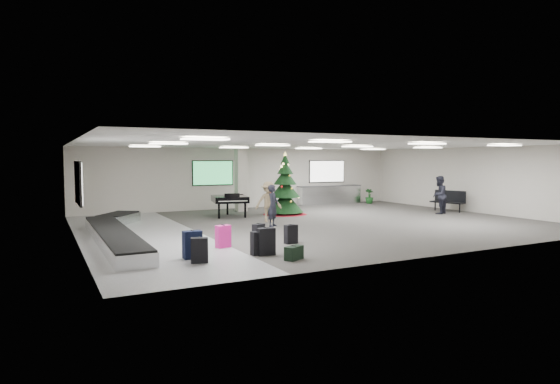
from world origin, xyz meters
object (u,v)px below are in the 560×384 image
christmas_tree (285,193)px  traveler_b (268,202)px  grand_piano (230,199)px  potted_plant_left (292,200)px  bench (449,200)px  potted_plant_right (369,196)px  pink_suitcase (223,236)px  traveler_a (273,206)px  traveler_bench (439,195)px  baggage_carousel (115,232)px  service_counter (330,195)px

christmas_tree → traveler_b: 2.79m
grand_piano → potted_plant_left: grand_piano is taller
grand_piano → bench: (10.48, -3.08, -0.20)m
grand_piano → potted_plant_right: size_ratio=2.49×
pink_suitcase → potted_plant_right: bearing=24.9°
traveler_a → traveler_b: bearing=29.7°
grand_piano → traveler_bench: 9.92m
christmas_tree → traveler_a: size_ratio=1.83×
baggage_carousel → traveler_bench: (14.76, 0.21, 0.70)m
traveler_bench → service_counter: bearing=-95.6°
bench → potted_plant_left: bearing=124.6°
baggage_carousel → potted_plant_left: 11.75m
grand_piano → traveler_bench: (9.23, -3.63, 0.12)m
traveler_a → traveler_bench: bearing=-41.1°
grand_piano → traveler_bench: traveler_bench is taller
service_counter → christmas_tree: christmas_tree is taller
christmas_tree → traveler_a: bearing=-124.6°
pink_suitcase → traveler_a: bearing=33.8°
service_counter → potted_plant_right: size_ratio=4.60×
pink_suitcase → christmas_tree: (5.54, 6.57, 0.68)m
grand_piano → traveler_b: size_ratio=1.31×
potted_plant_left → baggage_carousel: bearing=-148.5°
baggage_carousel → christmas_tree: 8.88m
pink_suitcase → potted_plant_right: 15.44m
traveler_bench → potted_plant_right: bearing=-115.4°
potted_plant_left → service_counter: bearing=11.7°
baggage_carousel → grand_piano: 6.76m
baggage_carousel → pink_suitcase: pink_suitcase is taller
service_counter → traveler_b: 8.48m
grand_piano → bench: bearing=-4.2°
pink_suitcase → traveler_a: size_ratio=0.42×
baggage_carousel → christmas_tree: size_ratio=3.27×
pink_suitcase → potted_plant_right: size_ratio=0.77×
grand_piano → traveler_b: bearing=-60.9°
grand_piano → traveler_a: 3.76m
pink_suitcase → potted_plant_left: 11.88m
pink_suitcase → christmas_tree: size_ratio=0.23×
potted_plant_left → traveler_a: bearing=-124.5°
service_counter → potted_plant_right: bearing=-19.6°
christmas_tree → bench: christmas_tree is taller
traveler_bench → baggage_carousel: bearing=-21.2°
christmas_tree → traveler_b: (-1.87, -2.06, -0.17)m
pink_suitcase → traveler_a: traveler_a is taller
grand_piano → potted_plant_left: size_ratio=2.93×
service_counter → grand_piano: (-7.31, -2.89, 0.24)m
pink_suitcase → christmas_tree: christmas_tree is taller
pink_suitcase → traveler_a: (3.25, 3.24, 0.48)m
bench → potted_plant_left: 8.07m
service_counter → pink_suitcase: bearing=-136.0°
baggage_carousel → potted_plant_right: 16.22m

